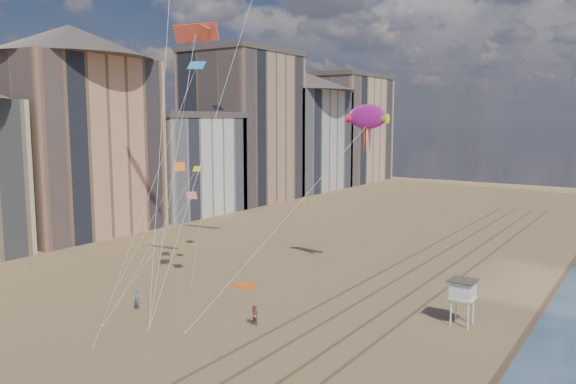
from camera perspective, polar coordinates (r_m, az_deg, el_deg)
The scene contains 8 objects.
tracks at distance 50.74m, azimuth 9.40°, elevation -10.79°, with size 7.68×120.00×0.01m.
buildings at distance 104.73m, azimuth -6.68°, elevation 6.14°, with size 34.72×131.35×29.00m.
lifeguard_stand at distance 45.60m, azimuth 17.33°, elevation -9.50°, with size 1.99×1.99×3.58m.
grounded_kite at distance 54.04m, azimuth -4.43°, elevation -9.45°, with size 2.01×1.28×0.23m, color orange.
show_kite at distance 53.90m, azimuth 8.06°, elevation 7.53°, with size 4.63×10.32×25.29m.
kite_flyer_a at distance 48.93m, azimuth -15.07°, elevation -10.55°, with size 0.65×0.43×1.78m, color slate.
kite_flyer_b at distance 44.06m, azimuth -3.43°, elevation -12.42°, with size 0.80×0.62×1.65m, color #9A564E.
small_kites at distance 52.26m, azimuth -9.33°, elevation 5.86°, with size 11.23×12.63×11.86m.
Camera 1 is at (22.29, -14.02, 15.75)m, focal length 35.00 mm.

